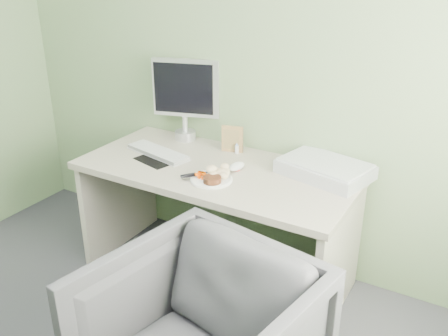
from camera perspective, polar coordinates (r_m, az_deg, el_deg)
The scene contains 14 objects.
wall_back at distance 2.99m, azimuth 2.89°, elevation 13.53°, with size 3.50×3.50×0.00m, color gray.
desk at distance 2.94m, azimuth -0.83°, elevation -3.24°, with size 1.60×0.75×0.73m.
plate at distance 2.70m, azimuth -1.45°, elevation -1.32°, with size 0.23×0.23×0.01m, color white.
steak at distance 2.65m, azimuth -1.36°, elevation -1.32°, with size 0.10×0.10×0.03m, color black.
potato_pile at distance 2.72m, azimuth -0.44°, elevation -0.28°, with size 0.11×0.08×0.06m, color #AE7C54.
carrot_heap at distance 2.70m, azimuth -2.52°, elevation -0.72°, with size 0.06×0.05×0.04m, color #FF5705.
steak_knife at distance 2.72m, azimuth -3.46°, elevation -0.76°, with size 0.14×0.18×0.02m.
mousepad at distance 3.00m, azimuth -7.45°, elevation 1.03°, with size 0.24×0.21×0.00m, color black.
keyboard at distance 3.07m, azimuth -7.56°, elevation 1.85°, with size 0.43×0.13×0.02m, color white.
computer_mouse at distance 2.82m, azimuth 1.46°, elevation 0.18°, with size 0.07×0.12×0.04m, color white.
photo_frame at distance 3.05m, azimuth 0.95°, elevation 3.33°, with size 0.13×0.02×0.17m, color #A6884D.
eyedrop_bottle at distance 3.05m, azimuth 1.47°, elevation 2.25°, with size 0.02×0.02×0.07m.
scanner at distance 2.80m, azimuth 11.44°, elevation -0.16°, with size 0.48×0.32×0.07m, color silver.
monitor at distance 3.22m, azimuth -4.39°, elevation 8.32°, with size 0.43×0.17×0.52m.
Camera 1 is at (1.35, -0.61, 1.89)m, focal length 40.00 mm.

